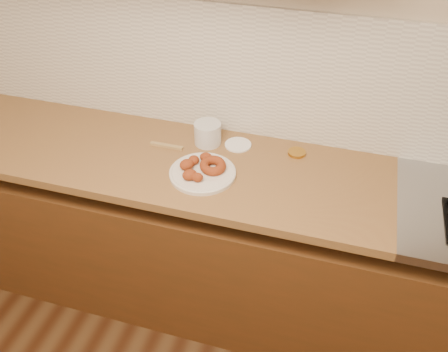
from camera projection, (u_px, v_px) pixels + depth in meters
The scene contains 11 objects.
wall_back at pixel (296, 45), 1.95m from camera, with size 4.00×0.02×2.70m, color #C6B698.
base_cabinet at pixel (267, 259), 2.31m from camera, with size 3.60×0.60×0.77m, color #5A2F14.
butcher_block at pixel (133, 154), 2.15m from camera, with size 2.30×0.62×0.04m, color olive.
backsplash at pixel (292, 80), 2.03m from camera, with size 3.60×0.02×0.60m, color silver.
donut_plate at pixel (203, 173), 1.99m from camera, with size 0.28×0.28×0.02m, color silver.
ring_donut at pixel (213, 166), 1.99m from camera, with size 0.11×0.11×0.04m, color #97421E.
fried_dough_chunks at pixel (193, 167), 1.98m from camera, with size 0.14×0.20×0.05m.
plastic_tub at pixel (208, 133), 2.16m from camera, with size 0.12×0.12×0.10m, color silver.
tub_lid at pixel (238, 145), 2.17m from camera, with size 0.12×0.12×0.01m, color white.
brass_jar_lid at pixel (297, 153), 2.11m from camera, with size 0.08×0.08×0.01m, color #B07D2A.
wooden_utensil at pixel (167, 146), 2.16m from camera, with size 0.16×0.02×0.01m, color #A4854D.
Camera 1 is at (0.24, 0.13, 2.13)m, focal length 38.00 mm.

